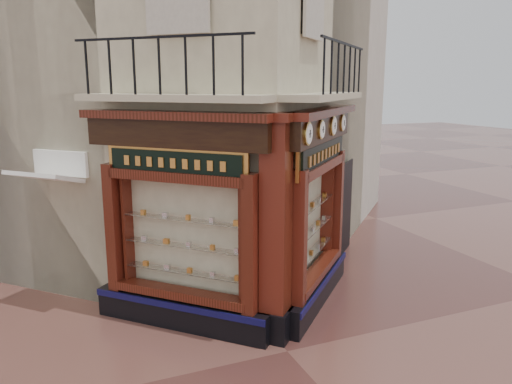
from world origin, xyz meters
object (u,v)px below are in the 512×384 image
clock_c (333,126)px  signboard_right (323,154)px  signboard_left (175,163)px  corner_pilaster (276,233)px  clock_b (321,130)px  clock_d (343,123)px  clock_a (308,134)px  awning (56,307)px

clock_c → signboard_right: clock_c is taller
signboard_left → signboard_right: size_ratio=0.89×
corner_pilaster → signboard_left: bearing=100.2°
clock_b → signboard_right: bearing=11.1°
clock_b → signboard_right: 0.77m
clock_d → signboard_right: clock_d is taller
clock_c → signboard_right: size_ratio=0.17×
clock_b → signboard_left: 2.70m
clock_a → awning: size_ratio=0.30×
corner_pilaster → signboard_right: size_ratio=1.77×
clock_c → signboard_right: 0.63m
clock_c → awning: size_ratio=0.30×
clock_b → awning: 6.39m
signboard_left → signboard_right: bearing=-135.0°
awning → clock_c: bearing=-152.5°
corner_pilaster → signboard_right: bearing=-10.2°
clock_d → signboard_left: (-3.83, -0.75, -0.52)m
awning → signboard_left: size_ratio=0.66×
clock_d → signboard_left: clock_d is taller
corner_pilaster → signboard_left: size_ratio=1.99×
clock_a → awning: bearing=99.6°
clock_c → signboard_left: (-3.24, -0.16, -0.52)m
clock_d → signboard_left: 3.94m
clock_c → clock_d: 0.83m
clock_c → signboard_right: (-0.32, -0.16, -0.52)m
signboard_left → clock_b: bearing=-145.4°
clock_b → signboard_left: clock_b is taller
corner_pilaster → signboard_left: (-1.46, 1.01, 1.15)m
clock_a → clock_c: size_ratio=1.01×
clock_d → awning: 7.05m
clock_a → signboard_right: clock_a is taller
clock_b → signboard_right: size_ratio=0.16×
corner_pilaster → clock_b: bearing=-19.8°
clock_b → clock_c: 0.90m
clock_c → clock_d: size_ratio=1.09×
awning → signboard_right: 6.20m
clock_b → signboard_right: clock_b is taller
clock_d → awning: clock_d is taller
clock_a → signboard_left: 2.33m
clock_a → signboard_left: clock_a is taller
clock_c → clock_b: bearing=-180.0°
signboard_left → clock_a: bearing=-163.0°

